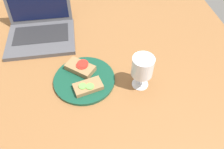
{
  "coord_description": "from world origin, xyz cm",
  "views": [
    {
      "loc": [
        -3.07,
        -61.05,
        73.01
      ],
      "look_at": [
        5.33,
        -5.5,
        8.0
      ],
      "focal_mm": 35.0,
      "sensor_mm": 36.0,
      "label": 1
    }
  ],
  "objects_px": {
    "sandwich_with_cucumber": "(88,87)",
    "laptop": "(40,29)",
    "wine_glass": "(142,67)",
    "plate": "(84,80)",
    "sandwich_with_tomato": "(80,67)"
  },
  "relations": [
    {
      "from": "sandwich_with_cucumber",
      "to": "laptop",
      "type": "xyz_separation_m",
      "value": [
        -0.2,
        0.38,
        0.01
      ]
    },
    {
      "from": "sandwich_with_cucumber",
      "to": "sandwich_with_tomato",
      "type": "distance_m",
      "value": 0.11
    },
    {
      "from": "laptop",
      "to": "wine_glass",
      "type": "bearing_deg",
      "value": -42.64
    },
    {
      "from": "plate",
      "to": "laptop",
      "type": "distance_m",
      "value": 0.38
    },
    {
      "from": "plate",
      "to": "laptop",
      "type": "height_order",
      "value": "laptop"
    },
    {
      "from": "sandwich_with_tomato",
      "to": "wine_glass",
      "type": "height_order",
      "value": "wine_glass"
    },
    {
      "from": "wine_glass",
      "to": "sandwich_with_cucumber",
      "type": "bearing_deg",
      "value": 179.38
    },
    {
      "from": "sandwich_with_tomato",
      "to": "wine_glass",
      "type": "relative_size",
      "value": 0.9
    },
    {
      "from": "wine_glass",
      "to": "laptop",
      "type": "bearing_deg",
      "value": 137.36
    },
    {
      "from": "wine_glass",
      "to": "sandwich_with_tomato",
      "type": "bearing_deg",
      "value": 155.64
    },
    {
      "from": "sandwich_with_cucumber",
      "to": "wine_glass",
      "type": "height_order",
      "value": "wine_glass"
    },
    {
      "from": "sandwich_with_cucumber",
      "to": "sandwich_with_tomato",
      "type": "xyz_separation_m",
      "value": [
        -0.02,
        0.1,
        0.0
      ]
    },
    {
      "from": "sandwich_with_tomato",
      "to": "laptop",
      "type": "distance_m",
      "value": 0.33
    },
    {
      "from": "sandwich_with_cucumber",
      "to": "sandwich_with_tomato",
      "type": "height_order",
      "value": "sandwich_with_tomato"
    },
    {
      "from": "sandwich_with_cucumber",
      "to": "plate",
      "type": "bearing_deg",
      "value": 103.25
    }
  ]
}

